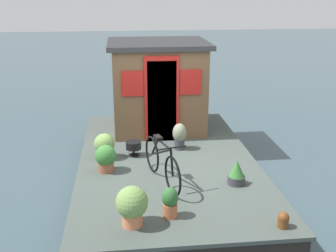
% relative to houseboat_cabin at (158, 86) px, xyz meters
% --- Properties ---
extents(ground_plane, '(60.00, 60.00, 0.00)m').
position_rel_houseboat_cabin_xyz_m(ground_plane, '(-1.79, 0.00, -1.52)').
color(ground_plane, '#384C54').
extents(houseboat_deck, '(5.80, 3.30, 0.52)m').
position_rel_houseboat_cabin_xyz_m(houseboat_deck, '(-1.79, 0.00, -1.26)').
color(houseboat_deck, '#424C47').
rests_on(houseboat_deck, ground_plane).
extents(houseboat_cabin, '(1.90, 2.18, 1.98)m').
position_rel_houseboat_cabin_xyz_m(houseboat_cabin, '(0.00, 0.00, 0.00)').
color(houseboat_cabin, brown).
rests_on(houseboat_cabin, houseboat_deck).
extents(bicycle, '(1.56, 0.57, 0.77)m').
position_rel_houseboat_cabin_xyz_m(bicycle, '(-2.84, 0.20, -0.64)').
color(bicycle, black).
rests_on(bicycle, houseboat_deck).
extents(potted_plant_lavender, '(0.28, 0.28, 0.54)m').
position_rel_houseboat_cabin_xyz_m(potted_plant_lavender, '(-1.38, -0.30, -0.71)').
color(potted_plant_lavender, '#38383D').
rests_on(potted_plant_lavender, houseboat_deck).
extents(potted_plant_fern, '(0.23, 0.23, 0.45)m').
position_rel_houseboat_cabin_xyz_m(potted_plant_fern, '(-3.95, 0.19, -0.77)').
color(potted_plant_fern, '#B2603D').
rests_on(potted_plant_fern, houseboat_deck).
extents(potted_plant_thyme, '(0.44, 0.44, 0.58)m').
position_rel_houseboat_cabin_xyz_m(potted_plant_thyme, '(-4.13, 0.73, -0.69)').
color(potted_plant_thyme, '#C6754C').
rests_on(potted_plant_thyme, houseboat_deck).
extents(potted_plant_ivy, '(0.37, 0.37, 0.49)m').
position_rel_houseboat_cabin_xyz_m(potted_plant_ivy, '(-2.30, 1.13, -0.74)').
color(potted_plant_ivy, '#935138').
rests_on(potted_plant_ivy, houseboat_deck).
extents(potted_plant_sage, '(0.39, 0.39, 0.49)m').
position_rel_houseboat_cabin_xyz_m(potted_plant_sage, '(-1.68, 1.18, -0.75)').
color(potted_plant_sage, '#935138').
rests_on(potted_plant_sage, houseboat_deck).
extents(potted_plant_succulent, '(0.29, 0.29, 0.42)m').
position_rel_houseboat_cabin_xyz_m(potted_plant_succulent, '(-3.04, -1.02, -0.80)').
color(potted_plant_succulent, '#38383D').
rests_on(potted_plant_succulent, houseboat_deck).
extents(charcoal_grill, '(0.30, 0.30, 0.29)m').
position_rel_houseboat_cabin_xyz_m(charcoal_grill, '(-1.63, 0.63, -0.80)').
color(charcoal_grill, black).
rests_on(charcoal_grill, houseboat_deck).
extents(mooring_bollard, '(0.16, 0.16, 0.23)m').
position_rel_houseboat_cabin_xyz_m(mooring_bollard, '(-4.40, -1.30, -0.89)').
color(mooring_bollard, brown).
rests_on(mooring_bollard, houseboat_deck).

